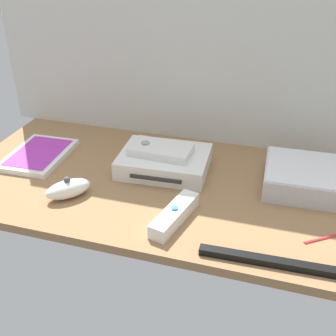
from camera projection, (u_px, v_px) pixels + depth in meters
The scene contains 10 objects.
ground_plane at pixel (168, 187), 97.11cm from camera, with size 100.00×48.00×2.00cm, color #936D47.
back_wall at pixel (197, 19), 100.77cm from camera, with size 110.00×1.20×64.00cm, color silver.
game_console at pixel (164, 161), 100.84cm from camera, with size 21.82×17.36×4.40cm.
mini_computer at pixel (303, 177), 93.81cm from camera, with size 17.53×17.53×5.30cm.
game_case at pixel (39, 155), 106.79cm from camera, with size 14.30×19.49×1.56cm.
remote_wand at pixel (175, 215), 83.47cm from camera, with size 6.86×15.23×3.40cm.
remote_nunchuk at pixel (68, 189), 90.72cm from camera, with size 10.05×10.31×5.10cm.
remote_classic_pad at pixel (161, 150), 99.19cm from camera, with size 14.72×8.59×2.40cm.
sensor_bar at pixel (267, 261), 73.25cm from camera, with size 24.00×1.80×1.40cm, color black.
stylus_pen at pixel (325, 237), 79.37cm from camera, with size 0.70×0.70×9.00cm, color red.
Camera 1 is at (23.36, -78.20, 51.81)cm, focal length 44.67 mm.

